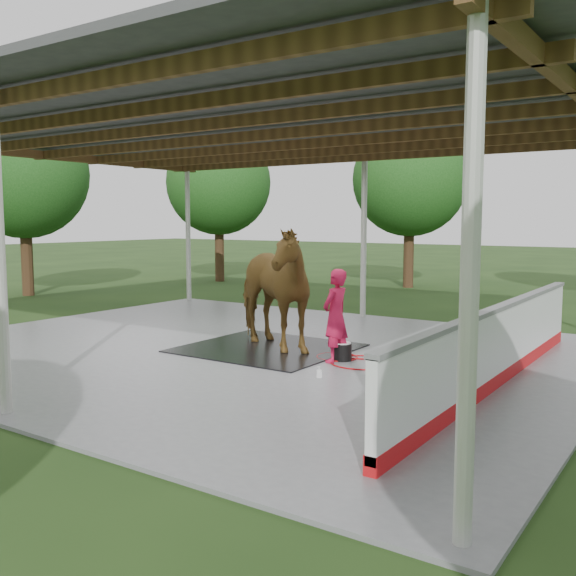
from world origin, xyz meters
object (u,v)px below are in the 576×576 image
Objects in this scene: horse at (267,288)px; wash_bucket at (342,351)px; dasher_board at (499,347)px; handler at (336,316)px.

wash_bucket is at bearing -68.76° from horse.
horse is at bearing 176.72° from dasher_board.
wash_bucket is at bearing 176.62° from dasher_board.
horse is (-4.24, 0.24, 0.58)m from dasher_board.
horse is 1.88m from wash_bucket.
horse is 1.68× the size of handler.
horse reaches higher than handler.
handler reaches higher than wash_bucket.
wash_bucket is (-2.63, 0.16, -0.39)m from dasher_board.
handler is 4.72× the size of wash_bucket.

